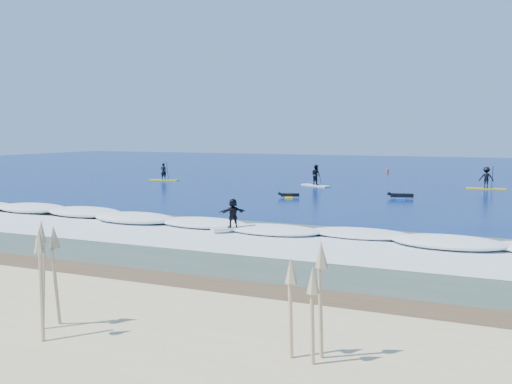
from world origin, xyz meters
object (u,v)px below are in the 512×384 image
at_px(prone_paddler_far, 400,196).
at_px(wave_surfer, 233,215).
at_px(sup_paddler_center, 316,177).
at_px(prone_paddler_near, 289,196).
at_px(sup_paddler_right, 486,179).
at_px(sup_paddler_left, 164,174).
at_px(marker_buoy, 388,171).

relative_size(prone_paddler_far, wave_surfer, 1.29).
distance_m(sup_paddler_center, prone_paddler_near, 9.50).
bearing_deg(sup_paddler_right, prone_paddler_far, -124.49).
bearing_deg(sup_paddler_right, sup_paddler_left, -177.89).
xyz_separation_m(sup_paddler_left, sup_paddler_center, (15.48, 0.68, 0.19)).
relative_size(sup_paddler_left, prone_paddler_far, 1.22).
xyz_separation_m(wave_surfer, marker_buoy, (-0.81, 43.00, -0.56)).
distance_m(sup_paddler_center, sup_paddler_right, 14.26).
bearing_deg(marker_buoy, wave_surfer, -88.92).
bearing_deg(sup_paddler_center, prone_paddler_near, -54.06).
bearing_deg(marker_buoy, sup_paddler_left, -132.96).
relative_size(sup_paddler_left, sup_paddler_center, 0.96).
relative_size(sup_paddler_right, prone_paddler_near, 1.58).
distance_m(sup_paddler_right, wave_surfer, 28.93).
bearing_deg(wave_surfer, prone_paddler_far, 29.73).
xyz_separation_m(sup_paddler_left, marker_buoy, (18.23, 19.58, -0.35)).
bearing_deg(sup_paddler_left, sup_paddler_center, -10.47).
height_order(sup_paddler_center, prone_paddler_far, sup_paddler_center).
distance_m(prone_paddler_far, marker_buoy, 26.20).
height_order(sup_paddler_left, prone_paddler_far, sup_paddler_left).
bearing_deg(sup_paddler_left, marker_buoy, 34.07).
xyz_separation_m(sup_paddler_left, prone_paddler_far, (24.00, -5.98, -0.46)).
height_order(sup_paddler_left, marker_buoy, sup_paddler_left).
bearing_deg(prone_paddler_far, sup_paddler_left, 64.20).
height_order(sup_paddler_right, marker_buoy, sup_paddler_right).
bearing_deg(sup_paddler_left, sup_paddler_right, -6.06).
height_order(sup_paddler_right, wave_surfer, sup_paddler_right).
relative_size(wave_surfer, marker_buoy, 2.89).
distance_m(sup_paddler_left, marker_buoy, 26.75).
relative_size(sup_paddler_center, prone_paddler_near, 1.53).
distance_m(prone_paddler_near, prone_paddler_far, 8.07).
distance_m(sup_paddler_right, prone_paddler_near, 17.94).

